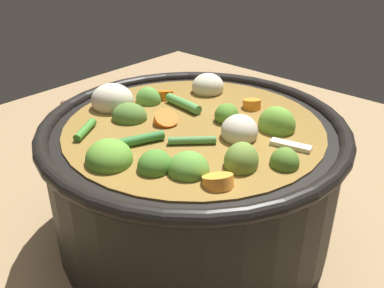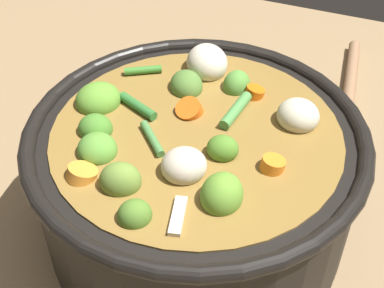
% 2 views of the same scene
% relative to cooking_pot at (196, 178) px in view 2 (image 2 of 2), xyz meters
% --- Properties ---
extents(ground_plane, '(1.10, 1.10, 0.00)m').
position_rel_cooking_pot_xyz_m(ground_plane, '(0.00, 0.00, -0.08)').
color(ground_plane, '#8C704C').
extents(cooking_pot, '(0.33, 0.33, 0.17)m').
position_rel_cooking_pot_xyz_m(cooking_pot, '(0.00, 0.00, 0.00)').
color(cooking_pot, black).
rests_on(cooking_pot, ground_plane).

